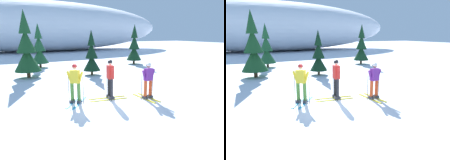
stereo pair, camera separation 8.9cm
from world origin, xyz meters
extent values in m
plane|color=white|center=(0.00, 0.00, 0.00)|extent=(120.00, 120.00, 0.00)
cube|color=gold|center=(0.43, 0.79, 0.01)|extent=(1.78, 0.32, 0.03)
cube|color=gold|center=(0.47, 1.11, 0.01)|extent=(1.78, 0.32, 0.03)
cube|color=#38383D|center=(0.53, 0.77, 0.09)|extent=(0.30, 0.17, 0.12)
cube|color=#38383D|center=(0.57, 1.10, 0.09)|extent=(0.30, 0.17, 0.12)
cylinder|color=black|center=(0.53, 0.77, 0.56)|extent=(0.15, 0.15, 0.82)
cylinder|color=black|center=(0.57, 1.10, 0.56)|extent=(0.15, 0.15, 0.82)
cube|color=red|center=(0.55, 0.94, 1.28)|extent=(0.29, 0.44, 0.61)
cylinder|color=red|center=(0.51, 0.68, 1.23)|extent=(0.13, 0.28, 0.58)
cylinder|color=red|center=(0.58, 1.19, 1.23)|extent=(0.13, 0.28, 0.58)
sphere|color=beige|center=(0.55, 0.94, 1.71)|extent=(0.19, 0.19, 0.19)
sphere|color=black|center=(0.55, 0.94, 1.74)|extent=(0.21, 0.21, 0.21)
cube|color=black|center=(0.47, 0.95, 1.72)|extent=(0.05, 0.15, 0.07)
cylinder|color=#2D2D33|center=(0.44, 0.60, 0.53)|extent=(0.02, 0.02, 1.07)
cylinder|color=#2D2D33|center=(0.44, 0.60, 0.06)|extent=(0.07, 0.07, 0.01)
cylinder|color=#2D2D33|center=(0.53, 1.29, 0.53)|extent=(0.02, 0.02, 1.07)
cylinder|color=#2D2D33|center=(0.53, 1.29, 0.06)|extent=(0.07, 0.07, 0.01)
cube|color=#2893CC|center=(-1.14, 1.19, 0.01)|extent=(1.06, 1.43, 0.03)
cube|color=#2893CC|center=(-0.90, 1.02, 0.01)|extent=(1.06, 1.43, 0.03)
cube|color=#38383D|center=(-1.20, 1.11, 0.09)|extent=(0.28, 0.31, 0.12)
cube|color=#38383D|center=(-0.95, 0.93, 0.09)|extent=(0.28, 0.31, 0.12)
cylinder|color=#4C8433|center=(-1.20, 1.11, 0.53)|extent=(0.15, 0.15, 0.77)
cylinder|color=#4C8433|center=(-0.95, 0.93, 0.53)|extent=(0.15, 0.15, 0.77)
cube|color=yellow|center=(-1.08, 1.02, 1.20)|extent=(0.45, 0.42, 0.57)
cylinder|color=yellow|center=(-1.27, 1.16, 1.14)|extent=(0.28, 0.24, 0.58)
cylinder|color=yellow|center=(-0.88, 0.88, 1.14)|extent=(0.28, 0.24, 0.58)
sphere|color=beige|center=(-1.08, 1.02, 1.61)|extent=(0.19, 0.19, 0.19)
sphere|color=red|center=(-1.08, 1.02, 1.64)|extent=(0.21, 0.21, 0.21)
cube|color=black|center=(-1.03, 1.09, 1.62)|extent=(0.14, 0.12, 0.07)
cylinder|color=#2D2D33|center=(-1.31, 1.26, 0.59)|extent=(0.02, 0.02, 1.18)
cylinder|color=#2D2D33|center=(-1.31, 1.26, 0.06)|extent=(0.07, 0.07, 0.01)
cylinder|color=#2D2D33|center=(-0.77, 0.88, 0.59)|extent=(0.02, 0.02, 1.18)
cylinder|color=#2D2D33|center=(-0.77, 0.88, 0.06)|extent=(0.07, 0.07, 0.01)
cube|color=gold|center=(1.96, 0.26, 0.01)|extent=(0.26, 1.55, 0.03)
cube|color=gold|center=(2.26, 0.29, 0.01)|extent=(0.26, 1.55, 0.03)
cube|color=#38383D|center=(1.97, 0.16, 0.09)|extent=(0.17, 0.29, 0.12)
cube|color=#38383D|center=(2.27, 0.19, 0.09)|extent=(0.17, 0.29, 0.12)
cylinder|color=#DB471E|center=(1.97, 0.16, 0.52)|extent=(0.15, 0.15, 0.74)
cylinder|color=#DB471E|center=(2.27, 0.19, 0.52)|extent=(0.15, 0.15, 0.74)
cube|color=#6B2889|center=(2.12, 0.18, 1.17)|extent=(0.41, 0.28, 0.55)
cylinder|color=#6B2889|center=(1.88, 0.15, 1.10)|extent=(0.28, 0.13, 0.58)
cylinder|color=#6B2889|center=(2.36, 0.20, 1.10)|extent=(0.28, 0.13, 0.58)
sphere|color=#A37556|center=(2.12, 0.18, 1.57)|extent=(0.19, 0.19, 0.19)
sphere|color=white|center=(2.12, 0.18, 1.60)|extent=(0.21, 0.21, 0.21)
cube|color=black|center=(2.11, 0.26, 1.58)|extent=(0.15, 0.05, 0.07)
cylinder|color=#2D2D33|center=(1.78, 0.20, 0.58)|extent=(0.02, 0.02, 1.16)
cylinder|color=#2D2D33|center=(1.78, 0.20, 0.06)|extent=(0.07, 0.07, 0.01)
cylinder|color=#2D2D33|center=(2.44, 0.27, 0.58)|extent=(0.02, 0.02, 1.16)
cylinder|color=#2D2D33|center=(2.44, 0.27, 0.06)|extent=(0.07, 0.07, 0.01)
cylinder|color=#47301E|center=(-2.59, 7.62, 0.31)|extent=(0.25, 0.25, 0.62)
cone|color=#194723|center=(-2.59, 7.62, 1.25)|extent=(1.76, 1.76, 1.58)
cone|color=#194723|center=(-2.59, 7.62, 2.51)|extent=(1.27, 1.27, 1.58)
cone|color=#194723|center=(-2.59, 7.62, 3.77)|extent=(0.77, 0.77, 1.58)
cylinder|color=#47301E|center=(-1.36, 11.71, 0.26)|extent=(0.21, 0.21, 0.53)
cone|color=#1E512D|center=(-1.36, 11.71, 1.07)|extent=(1.50, 1.50, 1.35)
cone|color=#1E512D|center=(-1.36, 11.71, 2.14)|extent=(1.08, 1.08, 1.35)
cone|color=#1E512D|center=(-1.36, 11.71, 3.22)|extent=(0.66, 0.66, 1.35)
cylinder|color=#47301E|center=(1.70, 6.62, 0.22)|extent=(0.18, 0.18, 0.44)
cone|color=black|center=(1.70, 6.62, 0.90)|extent=(1.26, 1.26, 1.13)
cone|color=black|center=(1.70, 6.62, 1.80)|extent=(0.91, 0.91, 1.13)
cone|color=black|center=(1.70, 6.62, 2.71)|extent=(0.56, 0.56, 1.13)
cylinder|color=#47301E|center=(7.41, 10.00, 0.26)|extent=(0.21, 0.21, 0.53)
cone|color=#14381E|center=(7.41, 10.00, 1.07)|extent=(1.51, 1.51, 1.35)
cone|color=#14381E|center=(7.41, 10.00, 2.15)|extent=(1.09, 1.09, 1.35)
cone|color=#14381E|center=(7.41, 10.00, 3.23)|extent=(0.66, 0.66, 1.35)
ellipsoid|color=white|center=(1.96, 29.93, 4.17)|extent=(43.51, 15.65, 8.35)
camera|label=1|loc=(-3.23, -7.16, 2.98)|focal=32.05mm
camera|label=2|loc=(-3.15, -7.20, 2.98)|focal=32.05mm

